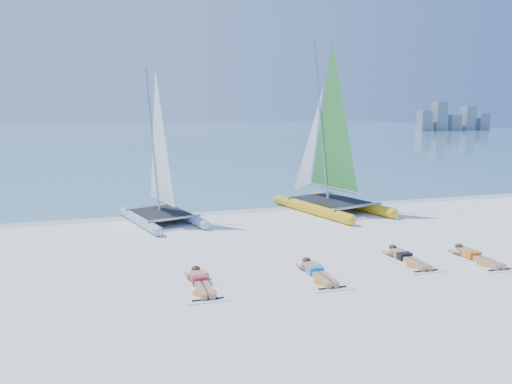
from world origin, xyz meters
TOP-DOWN VIEW (x-y plane):
  - ground at (0.00, 0.00)m, footprint 140.00×140.00m
  - sea at (0.00, 63.00)m, footprint 140.00×115.00m
  - wet_sand_strip at (0.00, 5.50)m, footprint 140.00×1.40m
  - distant_skyline at (53.71, 62.00)m, footprint 14.00×2.00m
  - catamaran_blue at (-3.09, 4.26)m, footprint 3.03×4.55m
  - catamaran_yellow at (3.51, 4.73)m, footprint 3.66×5.62m
  - towel_a at (-2.88, -2.82)m, footprint 1.00×1.85m
  - sunbather_a at (-2.88, -2.63)m, footprint 0.37×1.73m
  - towel_b at (-0.03, -2.95)m, footprint 1.00×1.85m
  - sunbather_b at (-0.03, -2.76)m, footprint 0.37×1.73m
  - towel_c at (2.75, -2.52)m, footprint 1.00×1.85m
  - sunbather_c at (2.75, -2.32)m, footprint 0.37×1.73m
  - towel_d at (4.60, -2.96)m, footprint 1.00×1.85m
  - sunbather_d at (4.60, -2.77)m, footprint 0.37×1.73m

SIDE VIEW (x-z plane):
  - ground at x=0.00m, z-range 0.00..0.00m
  - wet_sand_strip at x=0.00m, z-range 0.00..0.01m
  - sea at x=0.00m, z-range 0.00..0.01m
  - towel_a at x=-2.88m, z-range 0.00..0.02m
  - towel_b at x=-0.03m, z-range 0.00..0.02m
  - towel_c at x=2.75m, z-range 0.00..0.02m
  - towel_d at x=4.60m, z-range 0.00..0.02m
  - sunbather_a at x=-2.88m, z-range -0.01..0.25m
  - sunbather_b at x=-0.03m, z-range -0.01..0.25m
  - sunbather_c at x=2.75m, z-range -0.01..0.25m
  - sunbather_d at x=4.60m, z-range -0.01..0.25m
  - catamaran_blue at x=-3.09m, z-range -1.15..4.55m
  - distant_skyline at x=53.71m, z-range -0.56..4.44m
  - catamaran_yellow at x=3.51m, z-range -1.29..5.68m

